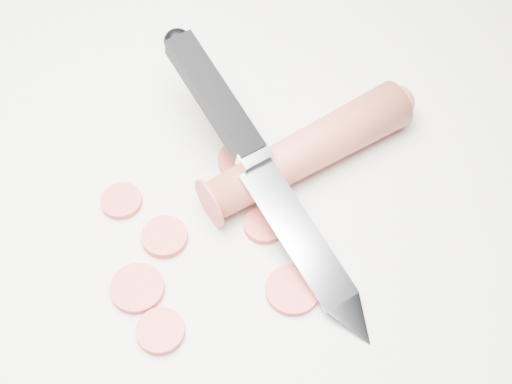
% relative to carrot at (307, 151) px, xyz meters
% --- Properties ---
extents(ground, '(2.40, 2.40, 0.00)m').
position_rel_carrot_xyz_m(ground, '(-0.04, -0.03, -0.02)').
color(ground, silver).
rests_on(ground, ground).
extents(carrot, '(0.12, 0.17, 0.03)m').
position_rel_carrot_xyz_m(carrot, '(0.00, 0.00, 0.00)').
color(carrot, '#B94F34').
rests_on(carrot, ground).
extents(carrot_slice_0, '(0.03, 0.03, 0.01)m').
position_rel_carrot_xyz_m(carrot_slice_0, '(-0.11, -0.09, -0.02)').
color(carrot_slice_0, '#D74337').
rests_on(carrot_slice_0, ground).
extents(carrot_slice_1, '(0.03, 0.03, 0.01)m').
position_rel_carrot_xyz_m(carrot_slice_1, '(-0.01, -0.07, -0.02)').
color(carrot_slice_1, '#D74337').
rests_on(carrot_slice_1, ground).
extents(carrot_slice_2, '(0.04, 0.04, 0.01)m').
position_rel_carrot_xyz_m(carrot_slice_2, '(-0.05, -0.02, -0.02)').
color(carrot_slice_2, '#D74337').
rests_on(carrot_slice_2, ground).
extents(carrot_slice_3, '(0.04, 0.04, 0.01)m').
position_rel_carrot_xyz_m(carrot_slice_3, '(-0.07, -0.15, -0.02)').
color(carrot_slice_3, '#D74337').
rests_on(carrot_slice_3, ground).
extents(carrot_slice_4, '(0.04, 0.04, 0.01)m').
position_rel_carrot_xyz_m(carrot_slice_4, '(0.03, -0.10, -0.02)').
color(carrot_slice_4, '#D74337').
rests_on(carrot_slice_4, ground).
extents(carrot_slice_5, '(0.03, 0.03, 0.01)m').
position_rel_carrot_xyz_m(carrot_slice_5, '(-0.07, -0.11, -0.02)').
color(carrot_slice_5, '#D74337').
rests_on(carrot_slice_5, ground).
extents(carrot_slice_6, '(0.03, 0.03, 0.01)m').
position_rel_carrot_xyz_m(carrot_slice_6, '(-0.03, -0.17, -0.02)').
color(carrot_slice_6, '#D74337').
rests_on(carrot_slice_6, ground).
extents(kitchen_knife, '(0.24, 0.17, 0.08)m').
position_rel_carrot_xyz_m(kitchen_knife, '(-0.01, -0.05, 0.02)').
color(kitchen_knife, silver).
rests_on(kitchen_knife, ground).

